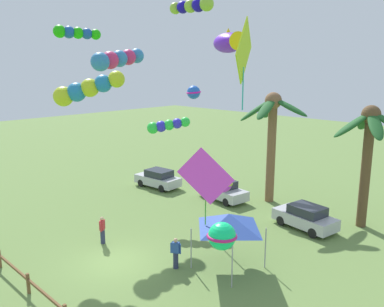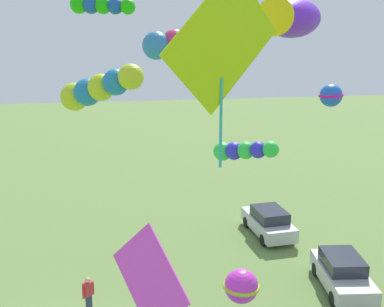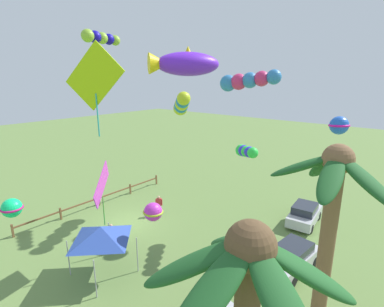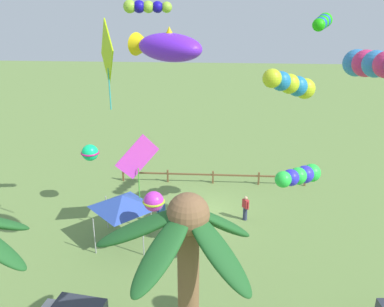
% 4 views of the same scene
% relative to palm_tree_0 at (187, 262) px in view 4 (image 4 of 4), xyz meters
% --- Properties ---
extents(ground_plane, '(120.00, 120.00, 0.00)m').
position_rel_palm_tree_0_xyz_m(ground_plane, '(-0.18, -13.60, -5.91)').
color(ground_plane, olive).
extents(palm_tree_0, '(4.78, 5.09, 8.06)m').
position_rel_palm_tree_0_xyz_m(palm_tree_0, '(0.00, 0.00, 0.00)').
color(palm_tree_0, brown).
rests_on(palm_tree_0, ground).
extents(rail_fence, '(13.39, 0.12, 0.95)m').
position_rel_palm_tree_0_xyz_m(rail_fence, '(-0.48, -18.03, -5.31)').
color(rail_fence, brown).
rests_on(rail_fence, ground).
extents(spectator_0, '(0.49, 0.39, 1.59)m').
position_rel_palm_tree_0_xyz_m(spectator_0, '(2.49, -11.90, -5.09)').
color(spectator_0, '#2D3351').
rests_on(spectator_0, ground).
extents(spectator_1, '(0.42, 0.44, 1.59)m').
position_rel_palm_tree_0_xyz_m(spectator_1, '(-2.55, -12.86, -5.09)').
color(spectator_1, '#2D3351').
rests_on(spectator_1, ground).
extents(festival_tent, '(2.86, 2.86, 2.85)m').
position_rel_palm_tree_0_xyz_m(festival_tent, '(4.31, -10.04, -3.44)').
color(festival_tent, '#9E9EA3').
rests_on(festival_tent, ground).
extents(kite_tube_0, '(2.21, 2.37, 1.12)m').
position_rel_palm_tree_0_xyz_m(kite_tube_0, '(-4.27, -6.35, 0.01)').
color(kite_tube_0, '#2ADB42').
extents(kite_tube_2, '(1.38, 2.58, 0.78)m').
position_rel_palm_tree_0_xyz_m(kite_tube_2, '(-5.79, -11.96, 5.83)').
color(kite_tube_2, '#1CC00C').
extents(kite_diamond_3, '(2.14, 1.78, 3.79)m').
position_rel_palm_tree_0_xyz_m(kite_diamond_3, '(3.53, -10.88, -1.20)').
color(kite_diamond_3, '#EF44DE').
extents(kite_ball_4, '(1.50, 1.50, 1.03)m').
position_rel_palm_tree_0_xyz_m(kite_ball_4, '(7.13, -13.89, -2.12)').
color(kite_ball_4, '#11E47C').
extents(kite_tube_5, '(1.65, 4.51, 1.58)m').
position_rel_palm_tree_0_xyz_m(kite_tube_5, '(-7.20, -8.17, 4.41)').
color(kite_tube_5, '#2E77BA').
extents(kite_tube_6, '(2.32, 0.80, 0.63)m').
position_rel_palm_tree_0_xyz_m(kite_tube_6, '(2.80, -11.03, 6.55)').
color(kite_tube_6, '#8EC034').
extents(kite_ball_7, '(1.20, 1.20, 1.00)m').
position_rel_palm_tree_0_xyz_m(kite_ball_7, '(2.28, -8.13, -2.36)').
color(kite_ball_7, '#C931C3').
extents(kite_diamond_8, '(1.32, 2.78, 4.23)m').
position_rel_palm_tree_0_xyz_m(kite_diamond_8, '(4.38, -9.31, 4.58)').
color(kite_diamond_8, '#B1DA0E').
extents(kite_fish_10, '(3.44, 2.92, 1.34)m').
position_rel_palm_tree_0_xyz_m(kite_fish_10, '(1.33, -6.68, 5.23)').
color(kite_fish_10, '#6B22E2').
extents(kite_tube_11, '(3.15, 3.28, 2.02)m').
position_rel_palm_tree_0_xyz_m(kite_tube_11, '(-4.58, -12.18, 2.67)').
color(kite_tube_11, '#BCD320').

